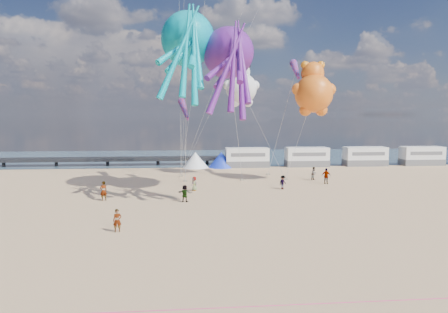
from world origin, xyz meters
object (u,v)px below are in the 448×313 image
sandbag_a (185,181)px  kite_teddy_orange (314,94)px  standing_person (117,221)px  windsock_right (184,110)px  sandbag_b (242,180)px  sandbag_d (268,174)px  kite_octopus_purple (228,53)px  motorhome_1 (307,157)px  motorhome_0 (247,157)px  kite_octopus_teal (188,39)px  beachgoer_1 (314,174)px  beachgoer_4 (185,193)px  motorhome_2 (365,156)px  sandbag_c (285,179)px  kite_panda (241,89)px  sandbag_e (181,176)px  tent_blue (221,160)px  beachgoer_2 (283,182)px  beachgoer_3 (326,176)px  tent_white (195,160)px  motorhome_3 (422,156)px  windsock_mid (296,70)px  beachgoer_5 (103,191)px

sandbag_a → kite_teddy_orange: (15.14, -1.67, 10.47)m
standing_person → windsock_right: windsock_right is taller
standing_person → sandbag_b: bearing=52.1°
windsock_right → sandbag_b: bearing=-7.4°
sandbag_d → kite_octopus_purple: (-6.56, -11.52, 14.19)m
kite_octopus_purple → kite_teddy_orange: size_ratio=1.52×
kite_teddy_orange → windsock_right: size_ratio=1.66×
sandbag_a → motorhome_1: bearing=34.6°
motorhome_0 → kite_teddy_orange: bearing=-68.8°
kite_octopus_teal → kite_octopus_purple: 4.41m
beachgoer_1 → beachgoer_4: bearing=177.8°
motorhome_0 → beachgoer_4: (-9.38, -24.18, -0.70)m
motorhome_2 → sandbag_c: bearing=-141.3°
sandbag_b → sandbag_c: (5.39, -0.10, 0.00)m
kite_panda → motorhome_1: bearing=34.6°
beachgoer_1 → sandbag_c: size_ratio=3.28×
beachgoer_4 → sandbag_c: bearing=-116.4°
kite_octopus_teal → sandbag_e: bearing=120.7°
tent_blue → standing_person: (-9.96, -33.40, -0.40)m
tent_blue → beachgoer_2: bearing=-74.4°
sandbag_b → sandbag_e: (-7.61, 3.61, 0.00)m
beachgoer_3 → beachgoer_4: 18.39m
motorhome_2 → sandbag_e: bearing=-162.5°
beachgoer_1 → beachgoer_3: bearing=-115.8°
tent_white → tent_blue: 4.00m
beachgoer_1 → kite_octopus_teal: kite_octopus_teal is taller
standing_person → sandbag_e: bearing=72.1°
beachgoer_3 → kite_teddy_orange: 9.82m
kite_octopus_teal → kite_teddy_orange: bearing=40.9°
kite_octopus_teal → beachgoer_3: bearing=35.4°
motorhome_1 → kite_octopus_teal: 30.11m
motorhome_3 → tent_white: motorhome_3 is taller
beachgoer_1 → kite_octopus_purple: kite_octopus_purple is taller
sandbag_e → kite_octopus_teal: 18.55m
sandbag_d → windsock_mid: 14.13m
kite_octopus_teal → sandbag_a: bearing=118.9°
motorhome_3 → kite_panda: (-30.63, -9.16, 9.95)m
beachgoer_1 → sandbag_e: beachgoer_1 is taller
tent_white → motorhome_2: bearing=0.0°
motorhome_1 → tent_white: motorhome_1 is taller
tent_white → standing_person: 33.93m
beachgoer_3 → beachgoer_4: (-16.45, -8.23, -0.13)m
sandbag_e → windsock_right: bearing=-81.6°
kite_octopus_purple → beachgoer_1: bearing=52.8°
sandbag_e → windsock_mid: 19.88m
beachgoer_5 → kite_octopus_purple: 18.31m
beachgoer_5 → kite_octopus_purple: kite_octopus_purple is taller
standing_person → kite_teddy_orange: bearing=34.8°
standing_person → beachgoer_5: beachgoer_5 is taller
tent_white → sandbag_a: (-1.42, -13.07, -1.09)m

